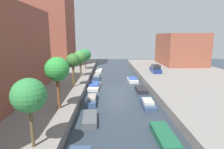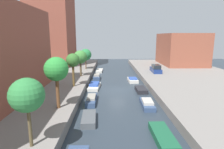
{
  "view_description": "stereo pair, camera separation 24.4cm",
  "coord_description": "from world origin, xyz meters",
  "px_view_note": "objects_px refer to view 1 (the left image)",
  "views": [
    {
      "loc": [
        -1.52,
        -28.63,
        8.42
      ],
      "look_at": [
        -0.77,
        3.13,
        1.93
      ],
      "focal_mm": 29.97,
      "sensor_mm": 36.0,
      "label": 1
    },
    {
      "loc": [
        -1.28,
        -28.64,
        8.42
      ],
      "look_at": [
        -0.77,
        3.13,
        1.93
      ],
      "focal_mm": 29.97,
      "sensor_mm": 36.0,
      "label": 2
    }
  ],
  "objects_px": {
    "moored_boat_left_2": "(92,100)",
    "moored_boat_right_3": "(141,90)",
    "street_tree_0": "(29,96)",
    "moored_boat_left_1": "(90,119)",
    "street_tree_2": "(73,61)",
    "parked_car": "(155,69)",
    "apartment_tower_far": "(51,19)",
    "moored_boat_right_2": "(148,103)",
    "street_tree_1": "(57,70)",
    "street_tree_4": "(85,55)",
    "street_tree_3": "(80,57)",
    "moored_boat_left_3": "(94,86)",
    "moored_boat_right_1": "(164,136)",
    "moored_boat_left_4": "(97,77)",
    "moored_boat_right_4": "(133,80)",
    "moored_boat_left_5": "(99,71)",
    "low_block_right": "(180,49)"
  },
  "relations": [
    {
      "from": "street_tree_4",
      "to": "moored_boat_left_1",
      "type": "height_order",
      "value": "street_tree_4"
    },
    {
      "from": "street_tree_1",
      "to": "moored_boat_right_2",
      "type": "height_order",
      "value": "street_tree_1"
    },
    {
      "from": "street_tree_1",
      "to": "moored_boat_right_2",
      "type": "xyz_separation_m",
      "value": [
        10.03,
        2.86,
        -4.77
      ]
    },
    {
      "from": "apartment_tower_far",
      "to": "moored_boat_left_1",
      "type": "xyz_separation_m",
      "value": [
        12.67,
        -32.61,
        -12.38
      ]
    },
    {
      "from": "street_tree_2",
      "to": "moored_boat_left_2",
      "type": "height_order",
      "value": "street_tree_2"
    },
    {
      "from": "parked_car",
      "to": "moored_boat_right_1",
      "type": "relative_size",
      "value": 1.11
    },
    {
      "from": "moored_boat_left_2",
      "to": "street_tree_3",
      "type": "bearing_deg",
      "value": 104.6
    },
    {
      "from": "street_tree_1",
      "to": "moored_boat_left_5",
      "type": "bearing_deg",
      "value": 83.39
    },
    {
      "from": "moored_boat_right_2",
      "to": "moored_boat_right_3",
      "type": "height_order",
      "value": "moored_boat_right_2"
    },
    {
      "from": "moored_boat_left_1",
      "to": "moored_boat_left_3",
      "type": "relative_size",
      "value": 0.78
    },
    {
      "from": "apartment_tower_far",
      "to": "moored_boat_right_3",
      "type": "relative_size",
      "value": 7.37
    },
    {
      "from": "moored_boat_left_3",
      "to": "street_tree_1",
      "type": "bearing_deg",
      "value": -104.48
    },
    {
      "from": "street_tree_2",
      "to": "parked_car",
      "type": "xyz_separation_m",
      "value": [
        15.27,
        11.25,
        -3.22
      ]
    },
    {
      "from": "street_tree_4",
      "to": "apartment_tower_far",
      "type": "bearing_deg",
      "value": 142.26
    },
    {
      "from": "moored_boat_left_4",
      "to": "moored_boat_right_4",
      "type": "xyz_separation_m",
      "value": [
        6.95,
        -2.25,
        -0.09
      ]
    },
    {
      "from": "moored_boat_left_3",
      "to": "moored_boat_right_3",
      "type": "height_order",
      "value": "moored_boat_left_3"
    },
    {
      "from": "moored_boat_left_2",
      "to": "moored_boat_right_3",
      "type": "distance_m",
      "value": 8.62
    },
    {
      "from": "low_block_right",
      "to": "street_tree_4",
      "type": "height_order",
      "value": "low_block_right"
    },
    {
      "from": "street_tree_4",
      "to": "moored_boat_left_2",
      "type": "height_order",
      "value": "street_tree_4"
    },
    {
      "from": "moored_boat_right_1",
      "to": "street_tree_3",
      "type": "bearing_deg",
      "value": 115.2
    },
    {
      "from": "moored_boat_right_1",
      "to": "moored_boat_right_4",
      "type": "relative_size",
      "value": 1.25
    },
    {
      "from": "low_block_right",
      "to": "moored_boat_right_3",
      "type": "distance_m",
      "value": 26.92
    },
    {
      "from": "moored_boat_right_3",
      "to": "street_tree_3",
      "type": "bearing_deg",
      "value": 145.48
    },
    {
      "from": "moored_boat_right_1",
      "to": "parked_car",
      "type": "bearing_deg",
      "value": 77.57
    },
    {
      "from": "street_tree_2",
      "to": "moored_boat_right_2",
      "type": "bearing_deg",
      "value": -30.52
    },
    {
      "from": "street_tree_1",
      "to": "street_tree_3",
      "type": "xyz_separation_m",
      "value": [
        0.0,
        16.15,
        -0.5
      ]
    },
    {
      "from": "street_tree_0",
      "to": "street_tree_2",
      "type": "relative_size",
      "value": 0.97
    },
    {
      "from": "street_tree_2",
      "to": "moored_boat_right_4",
      "type": "height_order",
      "value": "street_tree_2"
    },
    {
      "from": "street_tree_1",
      "to": "moored_boat_right_4",
      "type": "relative_size",
      "value": 1.55
    },
    {
      "from": "moored_boat_right_1",
      "to": "street_tree_4",
      "type": "bearing_deg",
      "value": 108.82
    },
    {
      "from": "moored_boat_left_4",
      "to": "street_tree_0",
      "type": "bearing_deg",
      "value": -96.62
    },
    {
      "from": "street_tree_0",
      "to": "moored_boat_right_1",
      "type": "relative_size",
      "value": 1.1
    },
    {
      "from": "street_tree_3",
      "to": "moored_boat_left_2",
      "type": "relative_size",
      "value": 1.14
    },
    {
      "from": "parked_car",
      "to": "moored_boat_right_3",
      "type": "height_order",
      "value": "parked_car"
    },
    {
      "from": "moored_boat_left_4",
      "to": "moored_boat_right_3",
      "type": "distance_m",
      "value": 11.51
    },
    {
      "from": "street_tree_0",
      "to": "moored_boat_left_1",
      "type": "bearing_deg",
      "value": 60.14
    },
    {
      "from": "moored_boat_left_3",
      "to": "moored_boat_right_1",
      "type": "relative_size",
      "value": 1.02
    },
    {
      "from": "apartment_tower_far",
      "to": "moored_boat_right_2",
      "type": "distance_m",
      "value": 36.59
    },
    {
      "from": "moored_boat_left_4",
      "to": "moored_boat_right_4",
      "type": "distance_m",
      "value": 7.31
    },
    {
      "from": "apartment_tower_far",
      "to": "street_tree_4",
      "type": "bearing_deg",
      "value": -37.74
    },
    {
      "from": "low_block_right",
      "to": "parked_car",
      "type": "relative_size",
      "value": 2.84
    },
    {
      "from": "moored_boat_left_2",
      "to": "apartment_tower_far",
      "type": "bearing_deg",
      "value": 114.74
    },
    {
      "from": "street_tree_0",
      "to": "street_tree_1",
      "type": "xyz_separation_m",
      "value": [
        -0.0,
        7.05,
        0.47
      ]
    },
    {
      "from": "street_tree_4",
      "to": "street_tree_0",
      "type": "bearing_deg",
      "value": -90.0
    },
    {
      "from": "street_tree_4",
      "to": "moored_boat_left_5",
      "type": "bearing_deg",
      "value": 33.0
    },
    {
      "from": "moored_boat_left_3",
      "to": "moored_boat_right_3",
      "type": "distance_m",
      "value": 7.73
    },
    {
      "from": "street_tree_2",
      "to": "moored_boat_right_4",
      "type": "relative_size",
      "value": 1.42
    },
    {
      "from": "moored_boat_left_5",
      "to": "moored_boat_right_4",
      "type": "relative_size",
      "value": 1.21
    },
    {
      "from": "street_tree_1",
      "to": "moored_boat_left_5",
      "type": "height_order",
      "value": "street_tree_1"
    },
    {
      "from": "moored_boat_right_2",
      "to": "moored_boat_right_1",
      "type": "bearing_deg",
      "value": -91.66
    }
  ]
}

